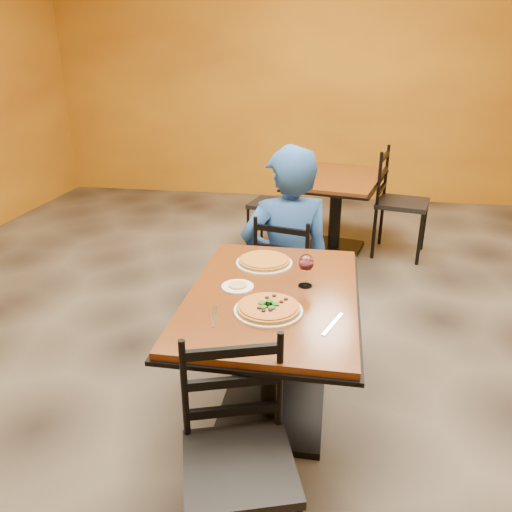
% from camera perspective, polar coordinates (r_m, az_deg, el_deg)
% --- Properties ---
extents(floor, '(7.00, 8.00, 0.01)m').
position_cam_1_polar(floor, '(3.19, 2.99, -12.33)').
color(floor, black).
rests_on(floor, ground).
extents(wall_back, '(7.00, 0.01, 3.00)m').
position_cam_1_polar(wall_back, '(6.63, 7.49, 19.43)').
color(wall_back, orange).
rests_on(wall_back, ground).
extents(table_main, '(0.83, 1.23, 0.75)m').
position_cam_1_polar(table_main, '(2.47, 1.90, -8.22)').
color(table_main, '#663010').
rests_on(table_main, floor).
extents(table_second, '(1.03, 1.32, 0.75)m').
position_cam_1_polar(table_second, '(4.81, 9.30, 6.87)').
color(table_second, '#663010').
rests_on(table_second, floor).
extents(chair_main_near, '(0.50, 0.50, 0.88)m').
position_cam_1_polar(chair_main_near, '(1.92, -1.96, -23.36)').
color(chair_main_near, black).
rests_on(chair_main_near, floor).
extents(chair_main_far, '(0.47, 0.47, 0.86)m').
position_cam_1_polar(chair_main_far, '(3.38, 3.83, -1.90)').
color(chair_main_far, black).
rests_on(chair_main_far, floor).
extents(chair_second_left, '(0.48, 0.48, 0.89)m').
position_cam_1_polar(chair_second_left, '(4.88, 1.87, 6.02)').
color(chair_second_left, black).
rests_on(chair_second_left, floor).
extents(chair_second_right, '(0.55, 0.55, 1.02)m').
position_cam_1_polar(chair_second_right, '(4.87, 16.64, 5.83)').
color(chair_second_right, black).
rests_on(chair_second_right, floor).
extents(diner, '(0.74, 0.60, 1.30)m').
position_cam_1_polar(diner, '(3.33, 3.65, 1.79)').
color(diner, '#1B5097').
rests_on(diner, floor).
extents(plate_main, '(0.31, 0.31, 0.01)m').
position_cam_1_polar(plate_main, '(2.21, 1.44, -6.34)').
color(plate_main, white).
rests_on(plate_main, table_main).
extents(pizza_main, '(0.28, 0.28, 0.02)m').
position_cam_1_polar(pizza_main, '(2.20, 1.45, -5.97)').
color(pizza_main, maroon).
rests_on(pizza_main, plate_main).
extents(plate_far, '(0.31, 0.31, 0.01)m').
position_cam_1_polar(plate_far, '(2.69, 0.96, -0.82)').
color(plate_far, white).
rests_on(plate_far, table_main).
extents(pizza_far, '(0.28, 0.28, 0.02)m').
position_cam_1_polar(pizza_far, '(2.69, 0.96, -0.51)').
color(pizza_far, gold).
rests_on(pizza_far, plate_far).
extents(side_plate, '(0.16, 0.16, 0.01)m').
position_cam_1_polar(side_plate, '(2.42, -2.14, -3.59)').
color(side_plate, white).
rests_on(side_plate, table_main).
extents(dip, '(0.09, 0.09, 0.01)m').
position_cam_1_polar(dip, '(2.42, -2.14, -3.40)').
color(dip, tan).
rests_on(dip, side_plate).
extents(wine_glass, '(0.08, 0.08, 0.18)m').
position_cam_1_polar(wine_glass, '(2.41, 5.80, -1.56)').
color(wine_glass, white).
rests_on(wine_glass, table_main).
extents(fork, '(0.05, 0.19, 0.00)m').
position_cam_1_polar(fork, '(2.18, -4.88, -6.90)').
color(fork, silver).
rests_on(fork, table_main).
extents(knife, '(0.09, 0.20, 0.00)m').
position_cam_1_polar(knife, '(2.13, 8.90, -7.81)').
color(knife, silver).
rests_on(knife, table_main).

